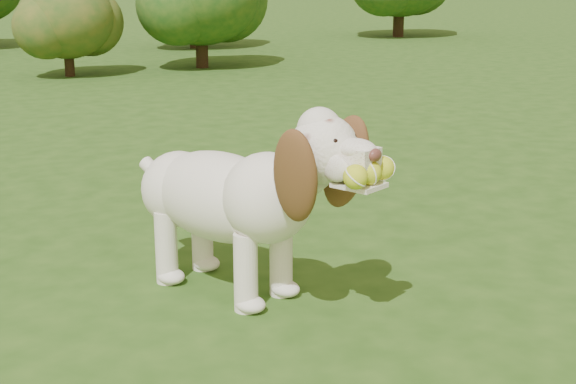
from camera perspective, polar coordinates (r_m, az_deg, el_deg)
ground at (r=3.02m, az=-10.56°, el=-10.96°), size 80.00×80.00×0.00m
dog at (r=3.30m, az=-3.48°, el=-0.00°), size 0.73×1.27×0.85m
shrub_c at (r=10.94m, az=-15.50°, el=11.82°), size 1.22×1.22×1.27m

